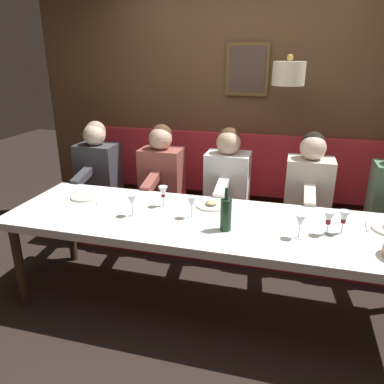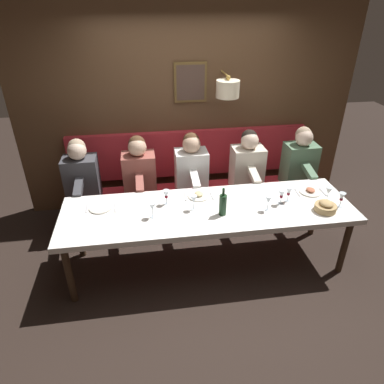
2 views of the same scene
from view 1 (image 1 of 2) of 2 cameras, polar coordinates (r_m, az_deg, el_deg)
The scene contains 17 objects.
ground_plane at distance 3.05m, azimuth 2.90°, elevation -17.05°, with size 12.00×12.00×0.00m, color black.
dining_table at distance 2.69m, azimuth 3.16°, elevation -5.43°, with size 0.90×3.05×0.74m.
banquette_bench at distance 3.68m, azimuth 5.97°, elevation -6.00°, with size 0.52×3.25×0.45m, color red.
back_wall_panel at distance 3.90m, azimuth 8.09°, elevation 12.93°, with size 0.59×4.45×2.90m.
diner_near at distance 3.42m, azimuth 17.57°, elevation 1.75°, with size 0.60×0.40×0.79m.
diner_middle at distance 3.46m, azimuth 5.50°, elevation 2.82°, with size 0.60×0.40×0.79m.
diner_far at distance 3.62m, azimuth -4.69°, elevation 3.64°, with size 0.60×0.40×0.79m.
diner_farthest at distance 3.90m, azimuth -14.32°, elevation 4.30°, with size 0.60×0.40×0.79m.
place_setting_0 at distance 2.90m, azimuth 3.05°, elevation -1.92°, with size 0.24×0.31×0.05m.
place_setting_1 at distance 3.20m, azimuth -16.01°, elevation -0.67°, with size 0.24×0.32×0.01m.
wine_glass_0 at distance 2.72m, azimuth -9.20°, elevation -1.37°, with size 0.07×0.07×0.16m.
wine_glass_1 at distance 2.61m, azimuth 22.30°, elevation -3.67°, with size 0.07×0.07×0.16m.
wine_glass_2 at distance 2.46m, azimuth 16.30°, elevation -4.36°, with size 0.07×0.07×0.16m.
wine_glass_4 at distance 2.86m, azimuth -4.47°, elevation -0.06°, with size 0.07×0.07×0.16m.
wine_glass_5 at distance 2.65m, azimuth -0.11°, elevation -1.68°, with size 0.07×0.07×0.16m.
wine_glass_6 at distance 2.56m, azimuth 20.26°, elevation -3.87°, with size 0.07×0.07×0.16m.
wine_bottle at distance 2.48m, azimuth 5.24°, elevation -3.41°, with size 0.08×0.08×0.30m.
Camera 1 is at (-2.37, -0.49, 1.85)m, focal length 34.70 mm.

